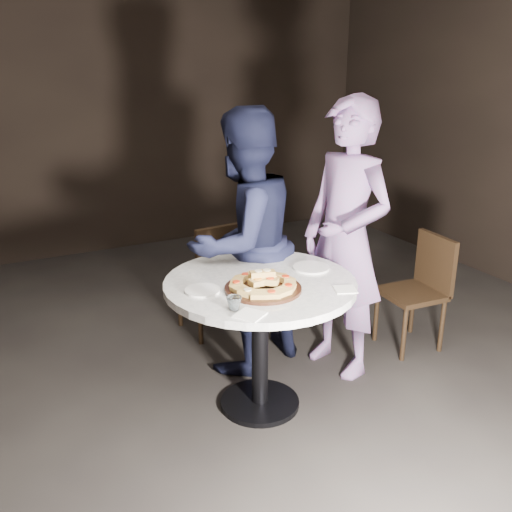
# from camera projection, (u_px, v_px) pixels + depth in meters

# --- Properties ---
(floor) EXTENTS (7.00, 7.00, 0.00)m
(floor) POSITION_uv_depth(u_px,v_px,m) (268.00, 415.00, 3.35)
(floor) COLOR black
(floor) RESTS_ON ground
(table) EXTENTS (1.10, 1.10, 0.81)m
(table) POSITION_uv_depth(u_px,v_px,m) (260.00, 305.00, 3.24)
(table) COLOR black
(table) RESTS_ON ground
(serving_board) EXTENTS (0.53, 0.53, 0.02)m
(serving_board) POSITION_uv_depth(u_px,v_px,m) (263.00, 289.00, 3.05)
(serving_board) COLOR black
(serving_board) RESTS_ON table
(focaccia_pile) EXTENTS (0.37, 0.38, 0.10)m
(focaccia_pile) POSITION_uv_depth(u_px,v_px,m) (263.00, 282.00, 3.04)
(focaccia_pile) COLOR tan
(focaccia_pile) RESTS_ON serving_board
(plate_left) EXTENTS (0.20, 0.20, 0.01)m
(plate_left) POSITION_uv_depth(u_px,v_px,m) (203.00, 290.00, 3.04)
(plate_left) COLOR white
(plate_left) RESTS_ON table
(plate_right) EXTENTS (0.27, 0.27, 0.01)m
(plate_right) POSITION_uv_depth(u_px,v_px,m) (311.00, 268.00, 3.37)
(plate_right) COLOR white
(plate_right) RESTS_ON table
(water_glass) EXTENTS (0.09, 0.09, 0.07)m
(water_glass) POSITION_uv_depth(u_px,v_px,m) (234.00, 303.00, 2.81)
(water_glass) COLOR silver
(water_glass) RESTS_ON table
(napkin_near) EXTENTS (0.18, 0.18, 0.01)m
(napkin_near) POSITION_uv_depth(u_px,v_px,m) (250.00, 315.00, 2.76)
(napkin_near) COLOR white
(napkin_near) RESTS_ON table
(napkin_far) EXTENTS (0.15, 0.15, 0.01)m
(napkin_far) POSITION_uv_depth(u_px,v_px,m) (345.00, 289.00, 3.06)
(napkin_far) COLOR white
(napkin_far) RESTS_ON table
(chair_far) EXTENTS (0.44, 0.46, 0.88)m
(chair_far) POSITION_uv_depth(u_px,v_px,m) (215.00, 271.00, 4.18)
(chair_far) COLOR black
(chair_far) RESTS_ON ground
(chair_right) EXTENTS (0.43, 0.41, 0.82)m
(chair_right) POSITION_uv_depth(u_px,v_px,m) (422.00, 284.00, 4.04)
(chair_right) COLOR black
(chair_right) RESTS_ON ground
(diner_navy) EXTENTS (1.00, 0.88, 1.72)m
(diner_navy) POSITION_uv_depth(u_px,v_px,m) (243.00, 244.00, 3.66)
(diner_navy) COLOR black
(diner_navy) RESTS_ON ground
(diner_teal) EXTENTS (0.55, 0.73, 1.79)m
(diner_teal) POSITION_uv_depth(u_px,v_px,m) (346.00, 240.00, 3.61)
(diner_teal) COLOR slate
(diner_teal) RESTS_ON ground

